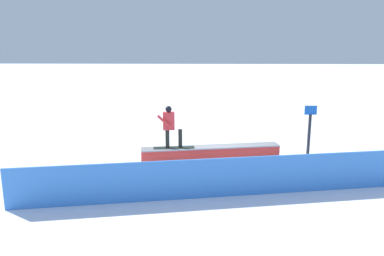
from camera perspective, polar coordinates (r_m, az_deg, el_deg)
ground_plane at (r=14.00m, az=2.83°, el=-5.08°), size 120.00×120.00×0.00m
grind_box at (r=13.92m, az=2.84°, el=-4.02°), size 5.02×1.43×0.60m
snowboarder at (r=13.43m, az=-3.27°, el=0.39°), size 1.47×0.50×1.51m
safety_fence at (r=10.81m, az=3.27°, el=-7.42°), size 10.93×2.02×1.13m
trail_marker at (r=13.50m, az=16.96°, el=-1.13°), size 0.40×0.10×2.21m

